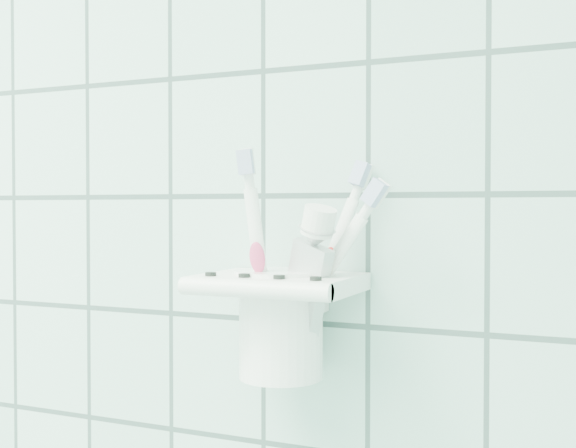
# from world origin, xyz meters

# --- Properties ---
(holder_bracket) EXTENTS (0.13, 0.10, 0.04)m
(holder_bracket) POSITION_xyz_m (0.63, 1.15, 1.29)
(holder_bracket) COLOR white
(holder_bracket) RESTS_ON wall_back
(cup) EXTENTS (0.08, 0.08, 0.09)m
(cup) POSITION_xyz_m (0.63, 1.16, 1.26)
(cup) COLOR white
(cup) RESTS_ON holder_bracket
(toothbrush_pink) EXTENTS (0.03, 0.03, 0.18)m
(toothbrush_pink) POSITION_xyz_m (0.63, 1.15, 1.31)
(toothbrush_pink) COLOR white
(toothbrush_pink) RESTS_ON cup
(toothbrush_blue) EXTENTS (0.06, 0.05, 0.18)m
(toothbrush_blue) POSITION_xyz_m (0.64, 1.15, 1.31)
(toothbrush_blue) COLOR white
(toothbrush_blue) RESTS_ON cup
(toothbrush_orange) EXTENTS (0.10, 0.02, 0.18)m
(toothbrush_orange) POSITION_xyz_m (0.62, 1.15, 1.31)
(toothbrush_orange) COLOR white
(toothbrush_orange) RESTS_ON cup
(toothpaste_tube) EXTENTS (0.06, 0.04, 0.15)m
(toothpaste_tube) POSITION_xyz_m (0.64, 1.16, 1.30)
(toothpaste_tube) COLOR silver
(toothpaste_tube) RESTS_ON cup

